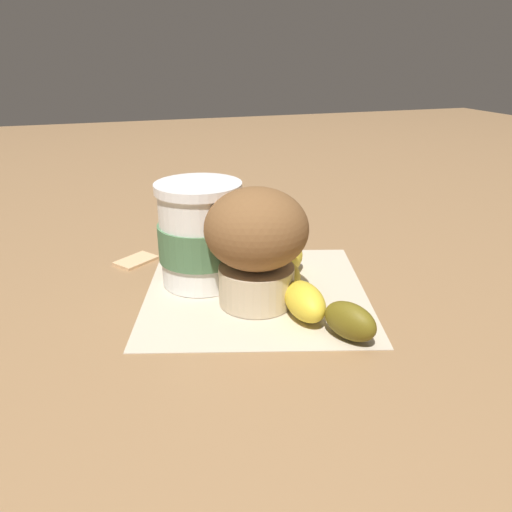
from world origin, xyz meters
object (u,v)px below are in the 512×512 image
muffin (256,241)px  sugar_packet (136,259)px  coffee_cup (200,235)px  banana (303,288)px

muffin → sugar_packet: size_ratio=2.47×
coffee_cup → muffin: muffin is taller
banana → coffee_cup: bearing=135.0°
muffin → banana: bearing=-23.7°
muffin → banana: muffin is taller
coffee_cup → muffin: 0.08m
coffee_cup → banana: (0.09, -0.09, -0.04)m
coffee_cup → sugar_packet: 0.12m
banana → sugar_packet: bearing=132.2°
coffee_cup → sugar_packet: (-0.07, 0.08, -0.05)m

